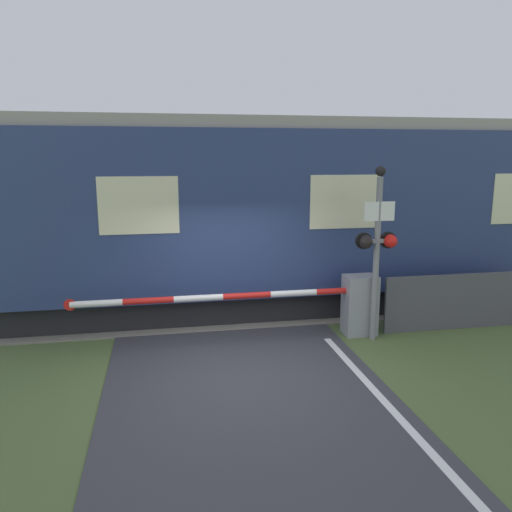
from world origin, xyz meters
The scene contains 6 objects.
ground_plane centered at (0.00, 0.00, 0.00)m, with size 80.00×80.00×0.00m, color #4C6033.
track_bed centered at (0.00, 3.40, 0.02)m, with size 36.00×3.20×0.13m.
train centered at (2.40, 3.40, 2.09)m, with size 14.27×3.07×4.09m.
crossing_barrier centered at (2.05, 1.20, 0.63)m, with size 5.61×0.44×1.14m.
signal_post centered at (2.65, 0.88, 1.81)m, with size 0.77×0.26×3.18m.
roadside_fence centered at (4.55, 1.13, 0.55)m, with size 3.12×0.06×1.10m.
Camera 1 is at (-1.12, -7.35, 3.35)m, focal length 35.00 mm.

